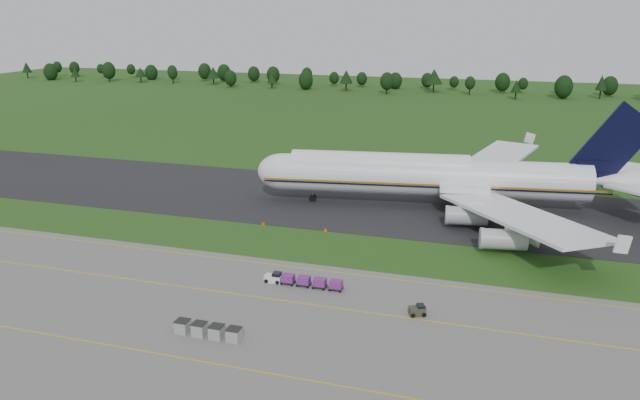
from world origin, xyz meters
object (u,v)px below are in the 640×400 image
(aircraft, at_px, (439,176))
(uld_row, at_px, (208,330))
(edge_markers, at_px, (294,228))
(baggage_train, at_px, (302,281))
(utility_cart, at_px, (417,311))

(aircraft, height_order, uld_row, aircraft)
(edge_markers, bearing_deg, baggage_train, -67.79)
(baggage_train, relative_size, uld_row, 1.37)
(baggage_train, height_order, uld_row, uld_row)
(aircraft, xyz_separation_m, utility_cart, (3.57, -50.84, -5.94))
(aircraft, height_order, edge_markers, aircraft)
(baggage_train, bearing_deg, uld_row, -109.58)
(baggage_train, bearing_deg, edge_markers, 112.21)
(baggage_train, bearing_deg, aircraft, 72.75)
(aircraft, height_order, utility_cart, aircraft)
(uld_row, relative_size, edge_markers, 0.68)
(utility_cart, xyz_separation_m, edge_markers, (-27.74, 28.26, -0.37))
(baggage_train, distance_m, utility_cart, 18.52)
(aircraft, bearing_deg, edge_markers, -136.95)
(utility_cart, height_order, edge_markers, utility_cart)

